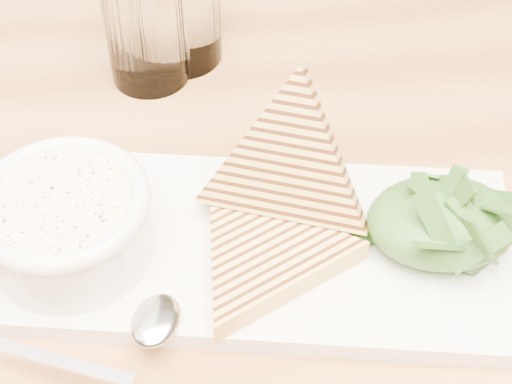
{
  "coord_description": "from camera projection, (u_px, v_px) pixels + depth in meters",
  "views": [
    {
      "loc": [
        0.22,
        -0.3,
        1.22
      ],
      "look_at": [
        0.25,
        0.09,
        0.79
      ],
      "focal_mm": 55.0,
      "sensor_mm": 36.0,
      "label": 1
    }
  ],
  "objects": [
    {
      "name": "sandwich_lean",
      "position": [
        287.0,
        166.0,
        0.57
      ],
      "size": [
        0.19,
        0.19,
        0.17
      ],
      "primitive_type": null,
      "rotation": [
        1.07,
        0.0,
        -0.35
      ],
      "color": "tan",
      "rests_on": "sandwich_flat"
    },
    {
      "name": "soup_bowl",
      "position": [
        68.0,
        230.0,
        0.57
      ],
      "size": [
        0.12,
        0.12,
        0.05
      ],
      "primitive_type": "cylinder",
      "color": "white",
      "rests_on": "platter"
    },
    {
      "name": "spoon_bowl",
      "position": [
        156.0,
        320.0,
        0.54
      ],
      "size": [
        0.05,
        0.05,
        0.01
      ],
      "primitive_type": "ellipsoid",
      "rotation": [
        0.0,
        0.0,
        -0.37
      ],
      "color": "silver",
      "rests_on": "platter"
    },
    {
      "name": "table_top",
      "position": [
        159.0,
        317.0,
        0.59
      ],
      "size": [
        1.38,
        0.95,
        0.04
      ],
      "primitive_type": "cube",
      "rotation": [
        0.0,
        0.0,
        0.04
      ],
      "color": "#B27847",
      "rests_on": "ground"
    },
    {
      "name": "spoon_handle",
      "position": [
        53.0,
        360.0,
        0.52
      ],
      "size": [
        0.11,
        0.05,
        0.0
      ],
      "primitive_type": "cube",
      "rotation": [
        0.0,
        0.0,
        -0.37
      ],
      "color": "silver",
      "rests_on": "platter"
    },
    {
      "name": "bowl_rim",
      "position": [
        61.0,
        201.0,
        0.54
      ],
      "size": [
        0.13,
        0.13,
        0.01
      ],
      "primitive_type": "torus",
      "color": "white",
      "rests_on": "soup_bowl"
    },
    {
      "name": "platter",
      "position": [
        258.0,
        248.0,
        0.6
      ],
      "size": [
        0.41,
        0.23,
        0.02
      ],
      "primitive_type": "cube",
      "rotation": [
        0.0,
        0.0,
        -0.16
      ],
      "color": "white",
      "rests_on": "table_top"
    },
    {
      "name": "salad_base",
      "position": [
        442.0,
        222.0,
        0.58
      ],
      "size": [
        0.11,
        0.09,
        0.04
      ],
      "primitive_type": "ellipsoid",
      "color": "#1D4917",
      "rests_on": "platter"
    },
    {
      "name": "soup",
      "position": [
        61.0,
        203.0,
        0.55
      ],
      "size": [
        0.1,
        0.1,
        0.01
      ],
      "primitive_type": "cylinder",
      "color": "beige",
      "rests_on": "soup_bowl"
    },
    {
      "name": "glass_far",
      "position": [
        145.0,
        26.0,
        0.71
      ],
      "size": [
        0.07,
        0.07,
        0.11
      ],
      "primitive_type": "cylinder",
      "color": "white",
      "rests_on": "table_top"
    },
    {
      "name": "arugula_pile",
      "position": [
        443.0,
        217.0,
        0.57
      ],
      "size": [
        0.11,
        0.1,
        0.05
      ],
      "primitive_type": null,
      "color": "#3E6726",
      "rests_on": "platter"
    },
    {
      "name": "glass_near",
      "position": [
        177.0,
        2.0,
        0.73
      ],
      "size": [
        0.08,
        0.08,
        0.12
      ],
      "primitive_type": "cylinder",
      "color": "white",
      "rests_on": "table_top"
    },
    {
      "name": "sandwich_flat",
      "position": [
        264.0,
        256.0,
        0.57
      ],
      "size": [
        0.21,
        0.21,
        0.02
      ],
      "primitive_type": null,
      "rotation": [
        0.0,
        0.0,
        0.49
      ],
      "color": "tan",
      "rests_on": "platter"
    }
  ]
}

